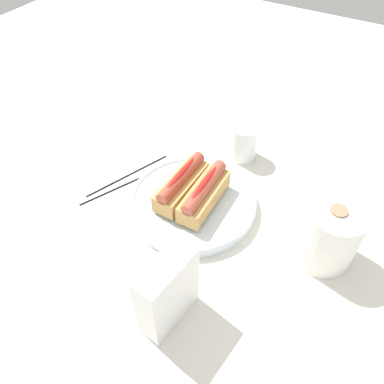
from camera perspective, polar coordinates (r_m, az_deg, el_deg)
name	(u,v)px	position (r m, az deg, el deg)	size (l,w,h in m)	color
ground_plane	(189,205)	(0.83, -0.42, -2.02)	(2.40, 2.40, 0.00)	silver
serving_bowl	(192,203)	(0.82, 0.00, -1.63)	(0.27, 0.27, 0.03)	silver
hotdog_front	(180,185)	(0.79, -1.77, 1.04)	(0.15, 0.05, 0.06)	tan
hotdog_back	(204,194)	(0.78, 1.81, -0.26)	(0.15, 0.05, 0.06)	tan
water_glass	(243,143)	(0.93, 7.75, 7.32)	(0.07, 0.07, 0.09)	white
paper_towel_roll	(329,234)	(0.74, 19.90, -6.03)	(0.11, 0.11, 0.13)	white
napkin_box	(168,292)	(0.62, -3.69, -14.76)	(0.11, 0.04, 0.15)	white
chopstick_near	(124,184)	(0.89, -10.14, 1.12)	(0.01, 0.01, 0.22)	black
chopstick_far	(128,175)	(0.91, -9.59, 2.55)	(0.01, 0.01, 0.22)	black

